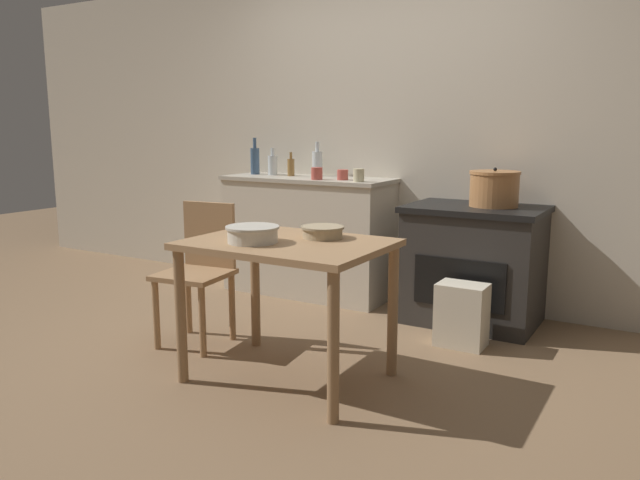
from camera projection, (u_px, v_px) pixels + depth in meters
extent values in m
plane|color=#896B4C|center=(274.00, 356.00, 3.68)|extent=(14.00, 14.00, 0.00)
cube|color=beige|center=(389.00, 134.00, 4.79)|extent=(8.00, 0.07, 2.55)
cube|color=beige|center=(308.00, 238.00, 4.98)|extent=(1.34, 0.50, 0.91)
cube|color=#B6AD9C|center=(308.00, 179.00, 4.89)|extent=(1.37, 0.53, 0.03)
cube|color=#2D2B28|center=(474.00, 267.00, 4.26)|extent=(0.86, 0.62, 0.77)
cube|color=black|center=(476.00, 209.00, 4.18)|extent=(0.90, 0.66, 0.04)
cube|color=black|center=(459.00, 284.00, 4.00)|extent=(0.60, 0.01, 0.32)
cube|color=#A87F56|center=(288.00, 244.00, 3.22)|extent=(1.01, 0.75, 0.03)
cylinder|color=#97724E|center=(181.00, 317.00, 3.24)|extent=(0.06, 0.06, 0.72)
cylinder|color=#97724E|center=(333.00, 348.00, 2.79)|extent=(0.06, 0.06, 0.72)
cylinder|color=#97724E|center=(255.00, 289.00, 3.79)|extent=(0.06, 0.06, 0.72)
cylinder|color=#97724E|center=(393.00, 311.00, 3.34)|extent=(0.06, 0.06, 0.72)
cube|color=#A87F56|center=(194.00, 275.00, 3.80)|extent=(0.45, 0.45, 0.03)
cube|color=#A87F56|center=(209.00, 234.00, 3.92)|extent=(0.36, 0.07, 0.41)
cylinder|color=#A87F56|center=(156.00, 315.00, 3.75)|extent=(0.04, 0.04, 0.43)
cylinder|color=#A87F56|center=(202.00, 322.00, 3.62)|extent=(0.04, 0.04, 0.43)
cylinder|color=#A87F56|center=(188.00, 301.00, 4.05)|extent=(0.04, 0.04, 0.43)
cylinder|color=#A87F56|center=(232.00, 307.00, 3.92)|extent=(0.04, 0.04, 0.43)
cube|color=beige|center=(462.00, 315.00, 3.82)|extent=(0.30, 0.21, 0.39)
cylinder|color=#B77A47|center=(494.00, 190.00, 4.14)|extent=(0.32, 0.32, 0.22)
cylinder|color=#B77A47|center=(495.00, 173.00, 4.12)|extent=(0.33, 0.33, 0.02)
sphere|color=black|center=(495.00, 169.00, 4.11)|extent=(0.02, 0.02, 0.02)
cylinder|color=silver|center=(253.00, 234.00, 3.17)|extent=(0.26, 0.26, 0.08)
cylinder|color=beige|center=(252.00, 227.00, 3.16)|extent=(0.28, 0.28, 0.01)
cylinder|color=tan|center=(323.00, 232.00, 3.30)|extent=(0.21, 0.21, 0.06)
cylinder|color=tan|center=(323.00, 227.00, 3.29)|extent=(0.23, 0.23, 0.01)
cylinder|color=silver|center=(273.00, 165.00, 5.08)|extent=(0.08, 0.08, 0.16)
cylinder|color=silver|center=(273.00, 152.00, 5.06)|extent=(0.03, 0.03, 0.06)
cylinder|color=olive|center=(291.00, 167.00, 4.99)|extent=(0.06, 0.06, 0.14)
cylinder|color=olive|center=(291.00, 155.00, 4.98)|extent=(0.02, 0.02, 0.05)
cylinder|color=silver|center=(317.00, 164.00, 5.00)|extent=(0.08, 0.08, 0.20)
cylinder|color=silver|center=(317.00, 147.00, 4.98)|extent=(0.03, 0.03, 0.08)
cylinder|color=#3D5675|center=(255.00, 161.00, 5.17)|extent=(0.07, 0.07, 0.22)
cylinder|color=#3D5675|center=(255.00, 143.00, 5.14)|extent=(0.03, 0.03, 0.08)
cylinder|color=#B74C42|center=(343.00, 175.00, 4.64)|extent=(0.08, 0.08, 0.08)
cylinder|color=beige|center=(359.00, 175.00, 4.48)|extent=(0.08, 0.08, 0.09)
cylinder|color=#B74C42|center=(317.00, 174.00, 4.66)|extent=(0.09, 0.09, 0.09)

